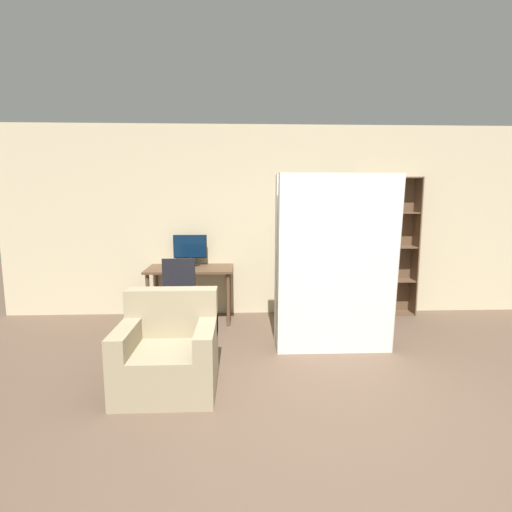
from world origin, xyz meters
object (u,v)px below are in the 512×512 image
object	(u,v)px
mattress_near	(338,266)
armchair	(169,352)
bookshelf	(377,246)
mattress_far	(331,261)
office_chair	(178,307)
monitor	(190,250)

from	to	relation	value
mattress_near	armchair	world-z (taller)	mattress_near
bookshelf	mattress_far	world-z (taller)	bookshelf
office_chair	mattress_far	world-z (taller)	mattress_far
office_chair	bookshelf	world-z (taller)	bookshelf
monitor	bookshelf	bearing A→B (deg)	0.93
bookshelf	mattress_far	bearing A→B (deg)	-128.79
monitor	office_chair	distance (m)	1.09
monitor	armchair	distance (m)	2.24
mattress_near	armchair	xyz separation A→B (m)	(-1.69, -0.72, -0.65)
monitor	bookshelf	size ratio (longest dim) A/B	0.24
mattress_near	armchair	bearing A→B (deg)	-156.96
mattress_near	mattress_far	distance (m)	0.30
mattress_far	mattress_near	bearing A→B (deg)	-90.00
monitor	office_chair	world-z (taller)	monitor
monitor	armchair	world-z (taller)	monitor
mattress_far	armchair	distance (m)	2.08
monitor	mattress_near	world-z (taller)	mattress_near
monitor	mattress_near	xyz separation A→B (m)	(1.74, -1.42, 0.01)
office_chair	mattress_far	distance (m)	1.89
armchair	office_chair	bearing A→B (deg)	94.79
mattress_near	office_chair	bearing A→B (deg)	164.72
monitor	mattress_far	world-z (taller)	mattress_far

